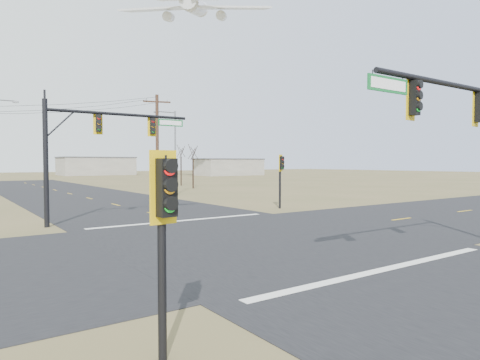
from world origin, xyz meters
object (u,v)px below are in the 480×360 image
Objects in this scene: pedestal_signal_ne at (281,169)px; bare_tree_c at (193,152)px; streetlight_a at (174,148)px; bare_tree_d at (181,151)px; mast_arm_far at (97,137)px; pedestal_signal_sw at (165,205)px; utility_pole_near at (157,148)px.

bare_tree_c is at bearing 51.99° from pedestal_signal_ne.
bare_tree_d is (9.65, 16.93, 0.13)m from streetlight_a.
mast_arm_far is 1.36× the size of bare_tree_c.
streetlight_a is at bearing -119.68° from bare_tree_d.
bare_tree_d reaches higher than pedestal_signal_ne.
pedestal_signal_sw is 0.42× the size of streetlight_a.
pedestal_signal_ne is 0.46× the size of streetlight_a.
mast_arm_far is 34.68m from bare_tree_c.
streetlight_a is at bearing 68.43° from pedestal_signal_ne.
pedestal_signal_sw is 53.19m from bare_tree_c.
utility_pole_near is at bearing 58.93° from pedestal_signal_sw.
bare_tree_d is at bearing 59.10° from utility_pole_near.
utility_pole_near reaches higher than bare_tree_d.
streetlight_a is (13.85, 17.75, 0.08)m from mast_arm_far.
utility_pole_near is (-7.08, 7.93, 1.73)m from pedestal_signal_ne.
mast_arm_far reaches higher than pedestal_signal_ne.
bare_tree_c is 0.97× the size of bare_tree_d.
streetlight_a is at bearing -129.16° from bare_tree_c.
bare_tree_c is (14.16, 19.44, 0.28)m from utility_pole_near.
pedestal_signal_sw is 0.42× the size of utility_pole_near.
bare_tree_c is (21.54, 27.18, -0.07)m from mast_arm_far.
bare_tree_d is (28.03, 53.80, 2.55)m from pedestal_signal_sw.
mast_arm_far reaches higher than bare_tree_d.
utility_pole_near is at bearing -120.90° from bare_tree_d.
pedestal_signal_ne is 0.66× the size of bare_tree_c.
streetlight_a reaches higher than bare_tree_c.
pedestal_signal_ne is 10.77m from utility_pole_near.
utility_pole_near is 11.92m from streetlight_a.
utility_pole_near is 1.39× the size of bare_tree_d.
streetlight_a reaches higher than utility_pole_near.
bare_tree_d is (16.12, 26.93, 0.56)m from utility_pole_near.
utility_pole_near reaches higher than pedestal_signal_ne.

